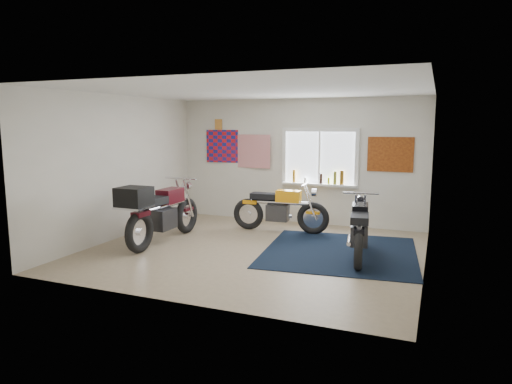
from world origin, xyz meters
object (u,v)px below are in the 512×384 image
at_px(yellow_triumph, 280,210).
at_px(maroon_tourer, 159,212).
at_px(black_chrome_bike, 359,231).
at_px(navy_rug, 340,252).

xyz_separation_m(yellow_triumph, maroon_tourer, (-1.69, -1.75, 0.15)).
bearing_deg(maroon_tourer, yellow_triumph, -43.78).
distance_m(black_chrome_bike, maroon_tourer, 3.52).
bearing_deg(navy_rug, yellow_triumph, 143.87).
height_order(yellow_triumph, black_chrome_bike, same).
height_order(yellow_triumph, maroon_tourer, maroon_tourer).
bearing_deg(maroon_tourer, black_chrome_bike, -81.48).
bearing_deg(yellow_triumph, navy_rug, -39.63).
relative_size(navy_rug, yellow_triumph, 1.30).
relative_size(navy_rug, black_chrome_bike, 1.33).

